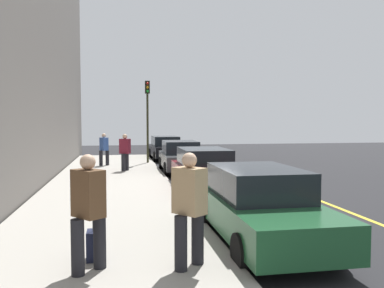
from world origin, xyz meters
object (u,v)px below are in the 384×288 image
(parked_car_maroon, at_px, (205,170))
(traffic_light_pole, at_px, (147,108))
(rolling_suitcase, at_px, (94,245))
(parked_car_black, at_px, (166,148))
(pedestrian_tan_coat, at_px, (189,206))
(pedestrian_brown_coat, at_px, (88,209))
(pedestrian_burgundy_coat, at_px, (125,151))
(parked_car_green, at_px, (259,205))
(parked_car_charcoal, at_px, (181,156))
(pedestrian_blue_coat, at_px, (104,148))

(parked_car_maroon, xyz_separation_m, traffic_light_pole, (-8.86, -1.36, 2.48))
(rolling_suitcase, bearing_deg, parked_car_maroon, 153.48)
(parked_car_black, relative_size, rolling_suitcase, 5.57)
(pedestrian_tan_coat, bearing_deg, rolling_suitcase, -111.99)
(parked_car_maroon, xyz_separation_m, pedestrian_brown_coat, (7.30, -3.42, 0.36))
(pedestrian_burgundy_coat, xyz_separation_m, traffic_light_pole, (-3.57, 1.32, 2.16))
(parked_car_green, xyz_separation_m, pedestrian_tan_coat, (1.53, -1.73, 0.37))
(parked_car_black, height_order, pedestrian_burgundy_coat, pedestrian_burgundy_coat)
(parked_car_maroon, distance_m, rolling_suitcase, 7.58)
(parked_car_black, height_order, rolling_suitcase, parked_car_black)
(pedestrian_tan_coat, bearing_deg, parked_car_charcoal, 171.78)
(parked_car_charcoal, bearing_deg, pedestrian_blue_coat, -120.24)
(parked_car_charcoal, bearing_deg, rolling_suitcase, -15.34)
(parked_car_black, bearing_deg, traffic_light_pole, -23.35)
(parked_car_charcoal, relative_size, pedestrian_brown_coat, 2.49)
(pedestrian_brown_coat, bearing_deg, pedestrian_blue_coat, -178.79)
(parked_car_green, bearing_deg, pedestrian_blue_coat, -165.22)
(pedestrian_tan_coat, bearing_deg, pedestrian_blue_coat, -172.97)
(pedestrian_blue_coat, height_order, rolling_suitcase, pedestrian_blue_coat)
(parked_car_black, height_order, parked_car_maroon, same)
(parked_car_black, bearing_deg, pedestrian_tan_coat, -5.54)
(pedestrian_burgundy_coat, distance_m, traffic_light_pole, 4.37)
(parked_car_black, xyz_separation_m, parked_car_maroon, (12.07, -0.02, 0.00))
(parked_car_charcoal, relative_size, rolling_suitcase, 5.32)
(parked_car_maroon, relative_size, parked_car_green, 1.04)
(parked_car_maroon, bearing_deg, parked_car_green, -1.34)
(pedestrian_brown_coat, distance_m, pedestrian_burgundy_coat, 12.61)
(pedestrian_blue_coat, bearing_deg, parked_car_green, 14.78)
(parked_car_maroon, height_order, pedestrian_brown_coat, pedestrian_brown_coat)
(pedestrian_brown_coat, xyz_separation_m, pedestrian_blue_coat, (-15.08, -0.32, -0.06))
(pedestrian_blue_coat, xyz_separation_m, rolling_suitcase, (14.56, 0.35, -0.66))
(parked_car_black, bearing_deg, pedestrian_brown_coat, -10.08)
(parked_car_green, height_order, pedestrian_tan_coat, pedestrian_tan_coat)
(parked_car_green, xyz_separation_m, traffic_light_pole, (-14.72, -1.22, 2.48))
(traffic_light_pole, bearing_deg, pedestrian_brown_coat, -7.26)
(pedestrian_tan_coat, relative_size, rolling_suitcase, 2.15)
(traffic_light_pole, bearing_deg, parked_car_black, 156.65)
(parked_car_charcoal, bearing_deg, pedestrian_brown_coat, -14.89)
(parked_car_maroon, distance_m, pedestrian_blue_coat, 8.64)
(parked_car_charcoal, xyz_separation_m, pedestrian_burgundy_coat, (0.30, -2.69, 0.32))
(pedestrian_brown_coat, bearing_deg, parked_car_green, 113.61)
(pedestrian_tan_coat, bearing_deg, traffic_light_pole, 178.22)
(parked_car_black, distance_m, parked_car_charcoal, 6.47)
(parked_car_green, distance_m, pedestrian_tan_coat, 2.34)
(parked_car_charcoal, xyz_separation_m, parked_car_maroon, (5.60, -0.01, 0.00))
(parked_car_green, bearing_deg, parked_car_maroon, 178.66)
(parked_car_green, height_order, traffic_light_pole, traffic_light_pole)
(pedestrian_burgundy_coat, distance_m, rolling_suitcase, 12.11)
(parked_car_black, distance_m, pedestrian_burgundy_coat, 7.30)
(rolling_suitcase, bearing_deg, parked_car_black, 169.75)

